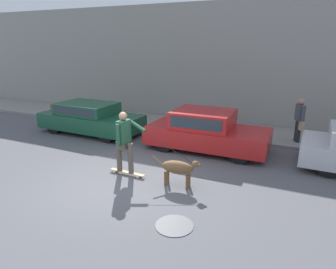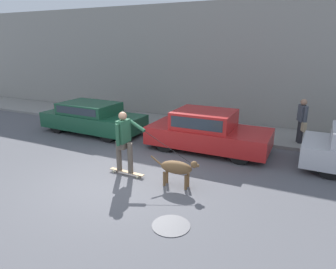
# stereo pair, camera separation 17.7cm
# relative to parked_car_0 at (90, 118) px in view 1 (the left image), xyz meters

# --- Properties ---
(ground_plane) EXTENTS (36.00, 36.00, 0.00)m
(ground_plane) POSITION_rel_parked_car_0_xyz_m (3.52, -3.32, -0.59)
(ground_plane) COLOR #545459
(back_wall) EXTENTS (32.00, 0.30, 5.09)m
(back_wall) POSITION_rel_parked_car_0_xyz_m (3.52, 3.72, 1.95)
(back_wall) COLOR gray
(back_wall) RESTS_ON ground_plane
(sidewalk_curb) EXTENTS (30.00, 2.43, 0.11)m
(sidewalk_curb) POSITION_rel_parked_car_0_xyz_m (3.52, 2.34, -0.54)
(sidewalk_curb) COLOR gray
(sidewalk_curb) RESTS_ON ground_plane
(parked_car_0) EXTENTS (4.15, 1.81, 1.19)m
(parked_car_0) POSITION_rel_parked_car_0_xyz_m (0.00, 0.00, 0.00)
(parked_car_0) COLOR black
(parked_car_0) RESTS_ON ground_plane
(parked_car_1) EXTENTS (3.96, 1.77, 1.32)m
(parked_car_1) POSITION_rel_parked_car_0_xyz_m (4.76, -0.00, 0.03)
(parked_car_1) COLOR black
(parked_car_1) RESTS_ON ground_plane
(dog) EXTENTS (1.27, 0.37, 0.74)m
(dog) POSITION_rel_parked_car_0_xyz_m (4.95, -2.89, -0.10)
(dog) COLOR brown
(dog) RESTS_ON ground_plane
(skateboarder) EXTENTS (2.48, 0.59, 1.74)m
(skateboarder) POSITION_rel_parked_car_0_xyz_m (3.40, -2.84, 0.40)
(skateboarder) COLOR beige
(skateboarder) RESTS_ON ground_plane
(pedestrian_with_bag) EXTENTS (0.36, 0.63, 1.53)m
(pedestrian_with_bag) POSITION_rel_parked_car_0_xyz_m (7.52, 1.79, 0.36)
(pedestrian_with_bag) COLOR #28282D
(pedestrian_with_bag) RESTS_ON sidewalk_curb
(manhole_cover) EXTENTS (0.76, 0.76, 0.01)m
(manhole_cover) POSITION_rel_parked_car_0_xyz_m (5.54, -4.49, -0.59)
(manhole_cover) COLOR #38383D
(manhole_cover) RESTS_ON ground_plane
(fire_hydrant) EXTENTS (0.18, 0.18, 0.78)m
(fire_hydrant) POSITION_rel_parked_car_0_xyz_m (-2.83, 0.88, -0.19)
(fire_hydrant) COLOR red
(fire_hydrant) RESTS_ON ground_plane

